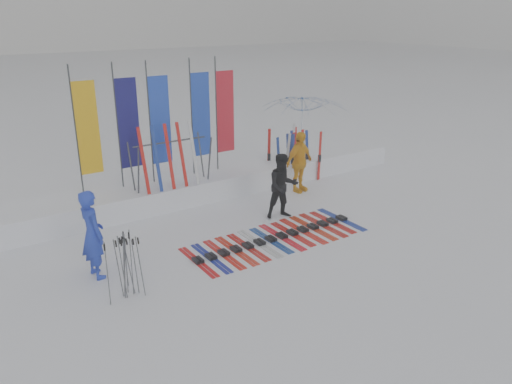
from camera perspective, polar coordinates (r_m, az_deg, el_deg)
ground at (r=10.68m, az=3.93°, el=-7.71°), size 120.00×120.00×0.00m
snow_bank at (r=14.16m, az=-7.46°, el=0.63°), size 14.00×1.60×0.60m
person_blue at (r=10.16m, az=-18.19°, el=-4.61°), size 0.51×0.70×1.80m
person_black at (r=12.47m, az=3.08°, el=0.67°), size 0.95×0.83×1.66m
person_yellow at (r=14.35m, az=4.96°, el=3.43°), size 1.10×0.63×1.76m
tent_canopy at (r=16.39m, az=5.45°, el=6.84°), size 3.08×3.12×2.49m
ski_row at (r=11.56m, az=2.40°, el=-5.22°), size 4.23×1.68×0.07m
pole_cluster at (r=9.43m, az=-14.64°, el=-8.23°), size 0.65×0.53×1.25m
feather_flags at (r=13.53m, az=-10.69°, el=8.10°), size 4.45×0.15×3.20m
ski_rack at (r=13.20m, az=-9.69°, el=4.01°), size 2.04×0.80×1.23m
upright_skis at (r=15.40m, az=4.27°, el=4.18°), size 1.42×1.01×1.68m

